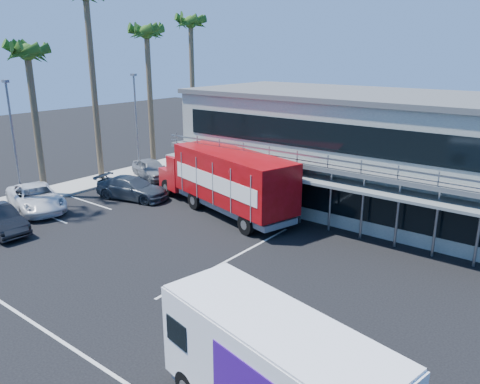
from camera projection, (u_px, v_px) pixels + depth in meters
The scene contains 14 objects.
ground at pixel (158, 269), 21.90m from camera, with size 120.00×120.00×0.00m, color black.
building at pixel (359, 149), 30.34m from camera, with size 22.40×12.00×7.30m.
curb_strip at pixel (81, 185), 35.23m from camera, with size 3.00×32.00×0.16m, color #A5A399.
palm_c at pixel (28, 60), 30.26m from camera, with size 2.80×2.80×10.75m.
palm_d at pixel (87, 6), 33.17m from camera, with size 2.80×2.80×14.75m.
palm_e at pixel (147, 40), 37.29m from camera, with size 2.80×2.80×12.25m.
palm_f at pixel (191, 31), 41.42m from camera, with size 2.80×2.80×13.25m.
light_pole_near at pixel (13, 138), 29.71m from camera, with size 0.50×0.25×8.09m.
light_pole_far at pixel (136, 120), 37.25m from camera, with size 0.50×0.25×8.09m.
red_truck at pixel (225, 179), 28.94m from camera, with size 12.09×5.71×3.97m.
white_van at pixel (274, 374), 12.08m from camera, with size 7.24×3.70×3.37m.
parked_car_c at pixel (36, 198), 29.83m from camera, with size 2.65×5.74×1.60m, color white.
parked_car_d at pixel (132, 188), 32.09m from camera, with size 2.12×5.21×1.51m, color #303740.
parked_car_e at pixel (151, 169), 37.18m from camera, with size 1.84×4.57×1.56m, color slate.
Camera 1 is at (15.28, -13.33, 9.81)m, focal length 35.00 mm.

